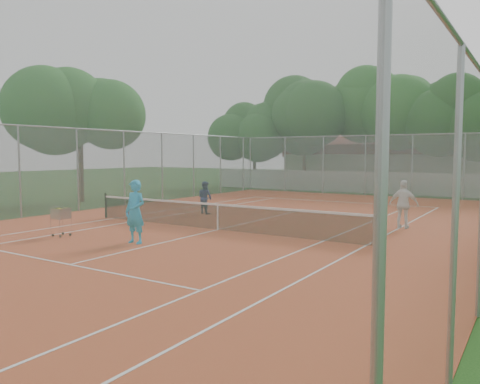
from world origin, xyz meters
The scene contains 12 objects.
ground centered at (0.00, 0.00, 0.00)m, with size 120.00×120.00×0.00m, color #13340E.
court_pad centered at (0.00, 0.00, 0.01)m, with size 18.00×34.00×0.02m, color #BA4724.
court_lines centered at (0.00, 0.00, 0.02)m, with size 10.98×23.78×0.01m, color white.
tennis_net centered at (0.00, 0.00, 0.51)m, with size 11.88×0.10×0.98m, color black.
perimeter_fence centered at (0.00, 0.00, 2.00)m, with size 18.00×34.00×4.00m, color slate.
boundary_wall centered at (0.00, 19.00, 0.75)m, with size 26.00×0.30×1.50m, color silver.
clubhouse centered at (-2.00, 29.00, 2.20)m, with size 16.40×9.00×4.40m, color beige.
tropical_trees centered at (0.00, 22.00, 5.00)m, with size 29.00×19.00×10.00m, color #0D370D.
player_near centered at (-0.66, -3.47, 1.00)m, with size 0.72×0.47×1.96m, color #1BA7EA.
player_far_left centered at (-3.13, 3.40, 0.77)m, with size 0.73×0.57×1.50m, color #1A1C4E.
player_far_right centered at (5.61, 4.00, 0.92)m, with size 1.05×0.44×1.79m, color white.
ball_hopper centered at (-3.60, -3.97, 0.55)m, with size 0.50×0.50×1.05m, color #AFB0B6.
Camera 1 is at (9.78, -13.77, 2.79)m, focal length 35.00 mm.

